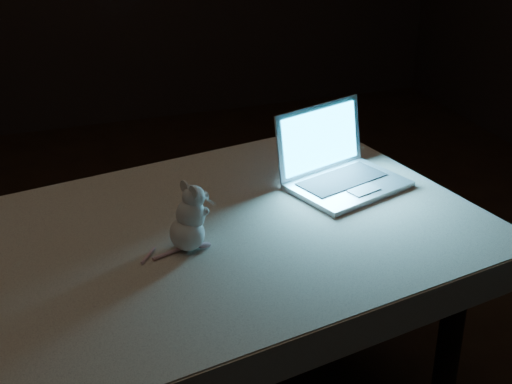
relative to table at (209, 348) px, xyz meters
name	(u,v)px	position (x,y,z in m)	size (l,w,h in m)	color
table	(209,348)	(0.00, 0.00, 0.00)	(1.24, 0.79, 0.66)	black
tablecloth	(239,233)	(0.10, 0.05, 0.29)	(1.33, 0.88, 0.09)	beige
laptop	(350,154)	(0.43, 0.11, 0.44)	(0.29, 0.26, 0.20)	silver
plush_mouse	(186,217)	(-0.06, -0.05, 0.42)	(0.12, 0.12, 0.16)	white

